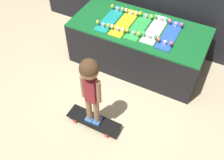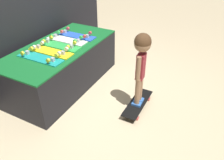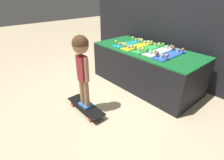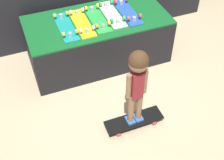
{
  "view_description": "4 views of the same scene",
  "coord_description": "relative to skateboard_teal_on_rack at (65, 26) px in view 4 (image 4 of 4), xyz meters",
  "views": [
    {
      "loc": [
        1.01,
        -2.18,
        2.81
      ],
      "look_at": [
        0.01,
        -0.24,
        0.41
      ],
      "focal_mm": 42.0,
      "sensor_mm": 36.0,
      "label": 1
    },
    {
      "loc": [
        -2.27,
        -1.44,
        2.01
      ],
      "look_at": [
        -0.07,
        -0.31,
        0.38
      ],
      "focal_mm": 35.0,
      "sensor_mm": 36.0,
      "label": 2
    },
    {
      "loc": [
        1.77,
        -1.73,
        1.56
      ],
      "look_at": [
        0.02,
        -0.22,
        0.36
      ],
      "focal_mm": 28.0,
      "sensor_mm": 36.0,
      "label": 3
    },
    {
      "loc": [
        -1.07,
        -2.68,
        2.94
      ],
      "look_at": [
        -0.11,
        -0.21,
        0.34
      ],
      "focal_mm": 50.0,
      "sensor_mm": 36.0,
      "label": 4
    }
  ],
  "objects": [
    {
      "name": "skateboard_on_floor",
      "position": [
        0.41,
        -1.25,
        -0.61
      ],
      "size": [
        0.68,
        0.2,
        0.09
      ],
      "color": "black",
      "rests_on": "ground_plane"
    },
    {
      "name": "ground_plane",
      "position": [
        0.43,
        -0.57,
        -0.68
      ],
      "size": [
        16.0,
        16.0,
        0.0
      ],
      "primitive_type": "plane",
      "color": "beige"
    },
    {
      "name": "skateboard_yellow_on_rack",
      "position": [
        0.21,
        0.0,
        0.0
      ],
      "size": [
        0.19,
        0.66,
        0.09
      ],
      "color": "yellow",
      "rests_on": "display_rack"
    },
    {
      "name": "display_rack",
      "position": [
        0.43,
        0.03,
        -0.35
      ],
      "size": [
        1.88,
        0.88,
        0.66
      ],
      "color": "black",
      "rests_on": "ground_plane"
    },
    {
      "name": "skateboard_teal_on_rack",
      "position": [
        0.0,
        0.0,
        0.0
      ],
      "size": [
        0.19,
        0.66,
        0.09
      ],
      "color": "teal",
      "rests_on": "display_rack"
    },
    {
      "name": "skateboard_green_on_rack",
      "position": [
        0.43,
        0.02,
        0.0
      ],
      "size": [
        0.19,
        0.66,
        0.09
      ],
      "color": "green",
      "rests_on": "display_rack"
    },
    {
      "name": "skateboard_white_on_rack",
      "position": [
        0.64,
        0.06,
        0.0
      ],
      "size": [
        0.19,
        0.66,
        0.09
      ],
      "color": "white",
      "rests_on": "display_rack"
    },
    {
      "name": "skateboard_blue_on_rack",
      "position": [
        0.86,
        0.03,
        0.0
      ],
      "size": [
        0.19,
        0.66,
        0.09
      ],
      "color": "blue",
      "rests_on": "display_rack"
    },
    {
      "name": "child",
      "position": [
        0.41,
        -1.25,
        0.11
      ],
      "size": [
        0.24,
        0.2,
        1.0
      ],
      "rotation": [
        0.0,
        0.0,
        0.04
      ],
      "color": "#3870C6",
      "rests_on": "skateboard_on_floor"
    }
  ]
}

